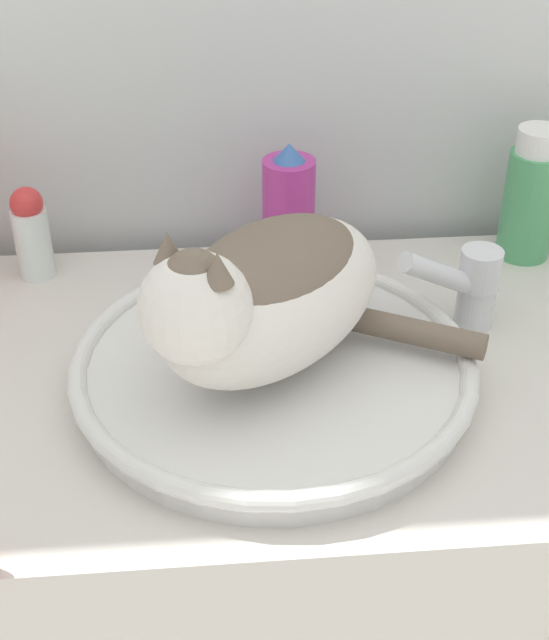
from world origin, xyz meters
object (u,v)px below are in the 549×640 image
deodorant_stick (31,233)px  cat (265,293)px  mouthwash_bottle (531,197)px  faucet (469,284)px  spray_bottle_trigger (289,211)px

deodorant_stick → cat: bearing=-44.6°
deodorant_stick → mouthwash_bottle: bearing=0.0°
faucet → cat: bearing=1.6°
faucet → deodorant_stick: bearing=-39.6°
cat → faucet: size_ratio=2.86×
mouthwash_bottle → cat: bearing=-143.5°
spray_bottle_trigger → mouthwash_bottle: mouthwash_bottle is taller
faucet → spray_bottle_trigger: 0.25m
spray_bottle_trigger → mouthwash_bottle: (0.31, 0.00, 0.01)m
cat → mouthwash_bottle: bearing=169.5°
faucet → spray_bottle_trigger: spray_bottle_trigger is taller
cat → deodorant_stick: bearing=-91.5°
cat → spray_bottle_trigger: bearing=-147.6°
faucet → mouthwash_bottle: (0.12, 0.16, 0.02)m
mouthwash_bottle → deodorant_stick: mouthwash_bottle is taller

